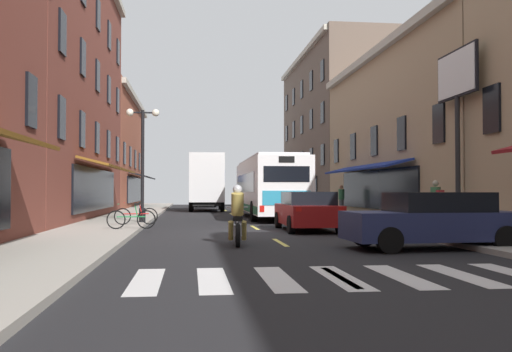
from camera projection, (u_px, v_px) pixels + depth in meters
ground_plane at (264, 235)px, 19.63m from camera, size 34.80×80.00×0.10m
lane_centre_dashes at (265, 234)px, 19.38m from camera, size 0.14×73.90×0.01m
crosswalk_near at (340, 277)px, 9.70m from camera, size 7.10×2.80×0.01m
sidewalk_left at (92, 233)px, 18.95m from camera, size 3.00×80.00×0.14m
sidewalk_right at (426, 230)px, 20.32m from camera, size 3.00×80.00×0.14m
billboard_sign at (457, 92)px, 20.37m from camera, size 0.40×2.94×6.50m
transit_bus at (268, 187)px, 30.71m from camera, size 2.70×12.26×3.23m
box_truck at (207, 182)px, 40.83m from camera, size 2.57×7.15×4.06m
sedan_near at (307, 211)px, 20.93m from camera, size 1.97×4.41×1.45m
sedan_mid at (433, 220)px, 14.43m from camera, size 4.48×2.15×1.46m
sedan_far at (205, 199)px, 50.97m from camera, size 1.93×4.49×1.35m
motorcycle_rider at (237, 219)px, 15.50m from camera, size 0.62×2.07×1.66m
bicycle_near at (136, 215)px, 22.33m from camera, size 1.71×0.48×0.91m
bicycle_mid at (131, 219)px, 19.82m from camera, size 1.71×0.48×0.91m
pedestrian_near at (436, 202)px, 20.59m from camera, size 0.40×0.52×1.74m
pedestrian_mid at (341, 199)px, 33.97m from camera, size 0.36×0.36×1.67m
street_lamp_twin at (143, 159)px, 24.14m from camera, size 1.42×0.32×4.88m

